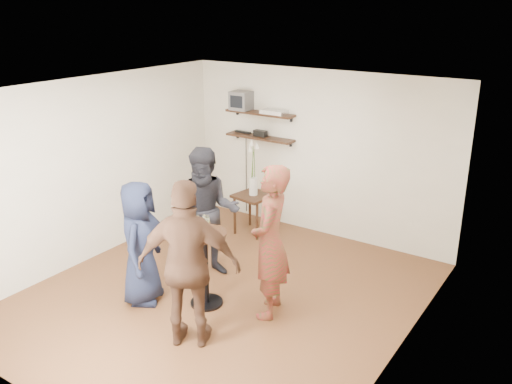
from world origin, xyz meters
TOP-DOWN VIEW (x-y plane):
  - room at (0.00, 0.00)m, footprint 4.58×5.08m
  - shelf_upper at (-1.00, 2.38)m, footprint 1.20×0.25m
  - shelf_lower at (-1.00, 2.38)m, footprint 1.20×0.25m
  - crt_monitor at (-1.36, 2.38)m, footprint 0.32×0.30m
  - dvd_deck at (-0.73, 2.38)m, footprint 0.40×0.24m
  - radio at (-0.99, 2.38)m, footprint 0.22×0.10m
  - power_strip at (-1.38, 2.42)m, footprint 0.30×0.05m
  - side_table at (-0.80, 1.89)m, footprint 0.62×0.62m
  - vase_lilies at (-0.80, 1.88)m, footprint 0.19×0.19m
  - drinks_table at (-0.05, -0.27)m, footprint 0.53×0.53m
  - wine_glass_fl at (-0.12, -0.31)m, footprint 0.07×0.07m
  - wine_glass_fr at (0.01, -0.28)m, footprint 0.07×0.07m
  - wine_glass_bl at (-0.08, -0.20)m, footprint 0.06×0.06m
  - wine_glass_br at (-0.03, -0.25)m, footprint 0.07×0.07m
  - person_plaid at (0.70, 0.00)m, footprint 0.64×0.78m
  - person_dark at (-0.52, 0.38)m, footprint 1.10×1.05m
  - person_navy at (-0.77, -0.62)m, footprint 0.78×0.90m
  - person_brown at (0.31, -0.98)m, footprint 1.18×0.90m

SIDE VIEW (x-z plane):
  - side_table at x=-0.80m, z-range 0.22..0.86m
  - drinks_table at x=-0.05m, z-range 0.14..1.10m
  - person_navy at x=-0.77m, z-range 0.00..1.56m
  - person_dark at x=-0.52m, z-range 0.00..1.78m
  - person_plaid at x=0.70m, z-range 0.00..1.85m
  - person_brown at x=0.31m, z-range 0.00..1.87m
  - vase_lilies at x=-0.80m, z-range 0.47..1.40m
  - wine_glass_bl at x=-0.08m, z-range 0.99..1.18m
  - wine_glass_br at x=-0.03m, z-range 1.00..1.19m
  - wine_glass_fl at x=-0.12m, z-range 1.00..1.20m
  - wine_glass_fr at x=0.01m, z-range 1.00..1.21m
  - room at x=0.00m, z-range -0.04..2.64m
  - shelf_lower at x=-1.00m, z-range 1.43..1.47m
  - power_strip at x=-1.38m, z-range 1.47..1.50m
  - radio at x=-0.99m, z-range 1.47..1.57m
  - shelf_upper at x=-1.00m, z-range 1.83..1.87m
  - dvd_deck at x=-0.73m, z-range 1.87..1.93m
  - crt_monitor at x=-1.36m, z-range 1.87..2.17m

